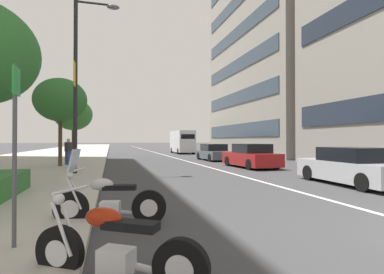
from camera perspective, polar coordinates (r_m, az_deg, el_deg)
sidewalk_right_plaza at (r=33.86m, az=-24.87°, el=-3.26°), size 160.00×10.62×0.15m
lane_centre_stripe at (r=38.84m, az=-6.53°, el=-3.07°), size 110.00×0.16×0.01m
motorcycle_second_in_row at (r=3.76m, az=-14.49°, el=-20.12°), size 1.28×1.91×1.09m
motorcycle_nearest_camera at (r=6.27m, az=-15.62°, el=-11.82°), size 0.71×2.18×1.50m
car_following_behind at (r=12.84m, az=28.11°, el=-5.10°), size 4.51×2.00×1.40m
car_mid_block_traffic at (r=18.77m, az=11.12°, el=-3.68°), size 4.46×2.08×1.45m
car_lead_in_lane at (r=25.01m, az=4.16°, el=-3.01°), size 4.34×1.96×1.36m
delivery_van_ahead at (r=38.06m, az=-1.90°, el=-0.86°), size 6.20×2.09×2.84m
parking_sign_by_curb at (r=4.96m, az=-30.59°, el=0.01°), size 0.32×0.06×2.62m
street_lamp_with_banners at (r=15.21m, az=-20.19°, el=11.96°), size 1.26×2.07×8.09m
street_tree_mid_sidewalk at (r=19.58m, az=-23.72°, el=6.42°), size 3.03×3.03×5.21m
street_tree_by_lamp_post at (r=28.48m, az=-21.65°, el=3.98°), size 3.28×3.28×5.19m
pedestrian_on_plaza at (r=20.36m, az=-22.43°, el=-2.55°), size 0.47×0.45×1.62m
office_tower_near_left at (r=42.35m, az=20.42°, el=21.25°), size 19.86×17.84×34.84m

